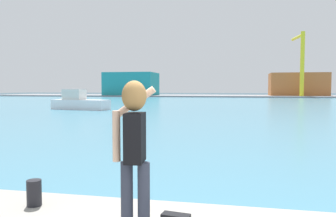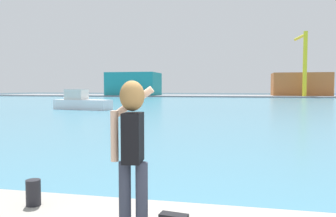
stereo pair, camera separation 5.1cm
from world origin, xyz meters
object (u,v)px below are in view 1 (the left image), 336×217
warehouse_left (132,84)px  boat_moored (79,102)px  person_photographer (134,141)px  harbor_bollard (34,193)px  warehouse_right (298,84)px  port_crane (301,58)px

warehouse_left → boat_moored: bearing=-77.5°
person_photographer → harbor_bollard: size_ratio=4.77×
boat_moored → warehouse_left: bearing=113.4°
warehouse_right → port_crane: size_ratio=0.91×
warehouse_left → port_crane: size_ratio=0.88×
boat_moored → warehouse_right: warehouse_right is taller
warehouse_left → person_photographer: bearing=-72.0°
boat_moored → port_crane: 64.36m
warehouse_right → port_crane: (-0.30, -6.10, 6.37)m
harbor_bollard → warehouse_left: 92.24m
warehouse_right → port_crane: 8.83m
person_photographer → warehouse_left: warehouse_left is taller
warehouse_right → boat_moored: bearing=-117.7°
harbor_bollard → warehouse_left: warehouse_left is taller
boat_moored → warehouse_left: warehouse_left is taller
harbor_bollard → boat_moored: boat_moored is taller
harbor_bollard → warehouse_right: warehouse_right is taller
warehouse_right → harbor_bollard: bearing=-101.2°
person_photographer → warehouse_left: (-28.74, 88.70, 1.78)m
boat_moored → port_crane: (31.87, 55.20, 8.92)m
person_photographer → warehouse_right: 92.96m
warehouse_left → warehouse_right: warehouse_left is taller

